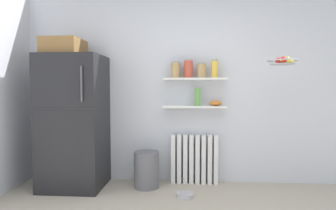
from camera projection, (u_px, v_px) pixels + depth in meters
back_wall at (190, 85)px, 3.88m from camera, size 7.04×0.10×2.60m
refrigerator at (74, 118)px, 3.62m from camera, size 0.74×0.70×1.86m
radiator at (194, 159)px, 3.80m from camera, size 0.61×0.12×0.64m
wall_shelf_lower at (195, 107)px, 3.73m from camera, size 0.81×0.22×0.02m
wall_shelf_upper at (195, 79)px, 3.71m from camera, size 0.81×0.22×0.02m
storage_jar_0 at (175, 70)px, 3.72m from camera, size 0.12×0.12×0.21m
storage_jar_1 at (188, 69)px, 3.71m from camera, size 0.11×0.11×0.24m
storage_jar_2 at (201, 70)px, 3.70m from camera, size 0.12×0.12×0.19m
storage_jar_3 at (215, 69)px, 3.68m from camera, size 0.08×0.08×0.23m
vase at (198, 97)px, 3.72m from camera, size 0.08×0.08×0.23m
shelf_bowl at (216, 103)px, 3.71m from camera, size 0.16×0.16×0.07m
trash_bin at (147, 170)px, 3.63m from camera, size 0.31×0.31×0.45m
pet_food_bowl at (185, 195)px, 3.32m from camera, size 0.20×0.20×0.05m
hanging_fruit_basket at (283, 61)px, 3.23m from camera, size 0.33×0.33×0.09m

